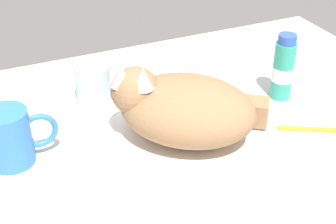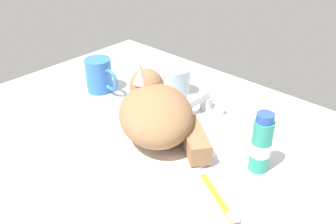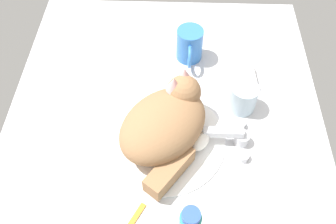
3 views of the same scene
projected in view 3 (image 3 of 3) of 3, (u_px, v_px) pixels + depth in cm
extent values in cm
cube|color=silver|center=(163.00, 143.00, 92.65)|extent=(110.00, 82.50, 3.00)
cylinder|color=white|center=(163.00, 139.00, 91.10)|extent=(30.96, 30.96, 0.84)
cylinder|color=silver|center=(242.00, 139.00, 89.78)|extent=(3.60, 3.60, 3.15)
cube|color=silver|center=(223.00, 132.00, 87.81)|extent=(2.00, 9.74, 2.00)
cylinder|color=silver|center=(240.00, 125.00, 93.08)|extent=(2.80, 2.80, 1.80)
cylinder|color=silver|center=(243.00, 157.00, 87.56)|extent=(2.80, 2.80, 1.80)
ellipsoid|color=#936B47|center=(163.00, 125.00, 86.26)|extent=(29.27, 28.38, 11.20)
sphere|color=#936B47|center=(184.00, 92.00, 88.25)|extent=(12.00, 12.00, 8.53)
ellipsoid|color=white|center=(179.00, 101.00, 88.84)|extent=(7.26, 7.14, 4.69)
cone|color=#DB9E9E|center=(174.00, 84.00, 85.06)|extent=(5.40, 5.40, 3.84)
cone|color=#DB9E9E|center=(184.00, 75.00, 86.77)|extent=(5.40, 5.40, 3.84)
cube|color=#936B47|center=(169.00, 170.00, 82.98)|extent=(13.66, 11.77, 4.56)
ellipsoid|color=white|center=(200.00, 141.00, 87.75)|extent=(6.61, 6.34, 4.11)
cylinder|color=#3372C6|center=(190.00, 44.00, 104.80)|extent=(7.52, 7.52, 9.80)
torus|color=#3372C6|center=(190.00, 57.00, 101.85)|extent=(6.49, 1.00, 6.49)
cylinder|color=silver|center=(243.00, 98.00, 94.40)|extent=(7.11, 7.11, 7.85)
cube|color=white|center=(245.00, 79.00, 102.70)|extent=(9.00, 6.40, 1.20)
cube|color=white|center=(246.00, 75.00, 101.34)|extent=(7.89, 5.13, 2.16)
cylinder|color=#2D51AD|center=(191.00, 216.00, 66.68)|extent=(3.58, 3.58, 1.80)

